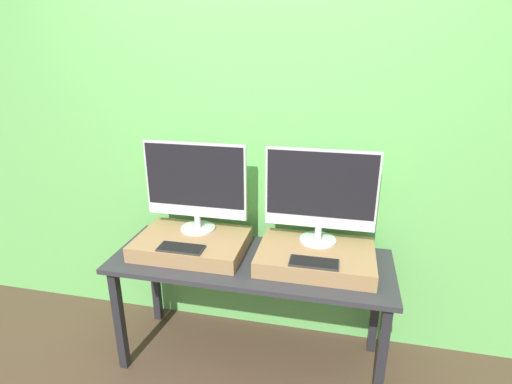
{
  "coord_description": "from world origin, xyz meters",
  "views": [
    {
      "loc": [
        0.48,
        -1.72,
        1.91
      ],
      "look_at": [
        0.0,
        0.45,
        1.1
      ],
      "focal_mm": 28.0,
      "sensor_mm": 36.0,
      "label": 1
    }
  ],
  "objects_px": {
    "keyboard_left": "(181,248)",
    "monitor_right": "(320,193)",
    "monitor_left": "(195,184)",
    "keyboard_right": "(314,263)"
  },
  "relations": [
    {
      "from": "keyboard_left",
      "to": "monitor_right",
      "type": "bearing_deg",
      "value": 19.99
    },
    {
      "from": "monitor_left",
      "to": "keyboard_left",
      "type": "bearing_deg",
      "value": -90.0
    },
    {
      "from": "monitor_right",
      "to": "keyboard_right",
      "type": "distance_m",
      "value": 0.4
    },
    {
      "from": "monitor_right",
      "to": "keyboard_right",
      "type": "bearing_deg",
      "value": -90.0
    },
    {
      "from": "monitor_left",
      "to": "keyboard_left",
      "type": "relative_size",
      "value": 2.42
    },
    {
      "from": "keyboard_left",
      "to": "monitor_left",
      "type": "bearing_deg",
      "value": 90.0
    },
    {
      "from": "monitor_left",
      "to": "monitor_right",
      "type": "height_order",
      "value": "same"
    },
    {
      "from": "monitor_right",
      "to": "keyboard_left",
      "type": "bearing_deg",
      "value": -160.01
    },
    {
      "from": "monitor_right",
      "to": "keyboard_right",
      "type": "xyz_separation_m",
      "value": [
        0.0,
        -0.28,
        -0.29
      ]
    },
    {
      "from": "monitor_left",
      "to": "keyboard_right",
      "type": "relative_size",
      "value": 2.42
    }
  ]
}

